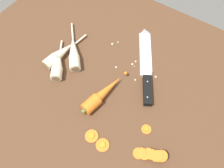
# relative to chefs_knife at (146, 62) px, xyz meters

# --- Properties ---
(ground_plane) EXTENTS (1.20, 0.90, 0.04)m
(ground_plane) POSITION_rel_chefs_knife_xyz_m (-0.05, -0.13, -0.03)
(ground_plane) COLOR brown
(chefs_knife) EXTENTS (0.21, 0.31, 0.04)m
(chefs_knife) POSITION_rel_chefs_knife_xyz_m (0.00, 0.00, 0.00)
(chefs_knife) COLOR silver
(chefs_knife) RESTS_ON ground_plane
(whole_carrot) EXTENTS (0.07, 0.21, 0.04)m
(whole_carrot) POSITION_rel_chefs_knife_xyz_m (-0.05, -0.21, 0.01)
(whole_carrot) COLOR orange
(whole_carrot) RESTS_ON ground_plane
(parsnip_front) EXTENTS (0.06, 0.21, 0.04)m
(parsnip_front) POSITION_rel_chefs_knife_xyz_m (-0.28, -0.16, 0.01)
(parsnip_front) COLOR beige
(parsnip_front) RESTS_ON ground_plane
(parsnip_mid_left) EXTENTS (0.12, 0.16, 0.04)m
(parsnip_mid_left) POSITION_rel_chefs_knife_xyz_m (-0.25, -0.20, 0.01)
(parsnip_mid_left) COLOR beige
(parsnip_mid_left) RESTS_ON ground_plane
(parsnip_mid_right) EXTENTS (0.17, 0.19, 0.04)m
(parsnip_mid_right) POSITION_rel_chefs_knife_xyz_m (-0.24, -0.12, 0.01)
(parsnip_mid_right) COLOR beige
(parsnip_mid_right) RESTS_ON ground_plane
(carrot_slice_stack) EXTENTS (0.10, 0.06, 0.04)m
(carrot_slice_stack) POSITION_rel_chefs_knife_xyz_m (0.18, -0.29, 0.01)
(carrot_slice_stack) COLOR orange
(carrot_slice_stack) RESTS_ON ground_plane
(carrot_slice_stray_near) EXTENTS (0.04, 0.04, 0.01)m
(carrot_slice_stray_near) POSITION_rel_chefs_knife_xyz_m (-0.00, -0.34, -0.00)
(carrot_slice_stray_near) COLOR orange
(carrot_slice_stray_near) RESTS_ON ground_plane
(carrot_slice_stray_mid) EXTENTS (0.04, 0.04, 0.01)m
(carrot_slice_stray_mid) POSITION_rel_chefs_knife_xyz_m (0.04, -0.34, -0.00)
(carrot_slice_stray_mid) COLOR orange
(carrot_slice_stray_mid) RESTS_ON ground_plane
(carrot_slice_stray_far) EXTENTS (0.03, 0.03, 0.01)m
(carrot_slice_stray_far) POSITION_rel_chefs_knife_xyz_m (0.13, -0.22, -0.00)
(carrot_slice_stray_far) COLOR orange
(carrot_slice_stray_far) RESTS_ON ground_plane
(mince_crumbs) EXTENTS (0.22, 0.12, 0.01)m
(mince_crumbs) POSITION_rel_chefs_knife_xyz_m (-0.03, -0.03, -0.00)
(mince_crumbs) COLOR beige
(mince_crumbs) RESTS_ON ground_plane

